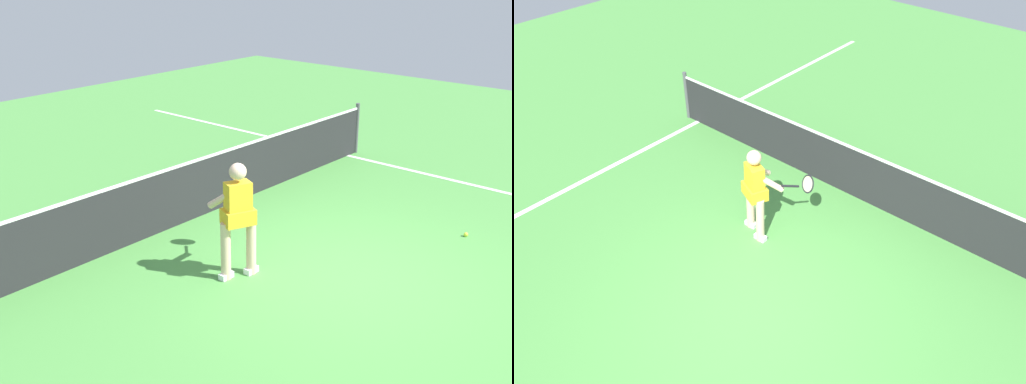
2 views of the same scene
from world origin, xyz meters
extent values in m
plane|color=#4C9342|center=(0.00, 0.00, 0.00)|extent=(25.94, 25.94, 0.00)
cube|color=white|center=(-4.31, 0.00, 0.00)|extent=(0.10, 17.95, 0.01)
cylinder|color=#4C4C51|center=(-4.61, 2.95, 0.52)|extent=(0.08, 0.08, 1.04)
cube|color=#232326|center=(0.00, 2.95, 0.46)|extent=(9.14, 0.02, 0.92)
cube|color=white|center=(0.00, 2.95, 0.94)|extent=(9.14, 0.02, 0.04)
cylinder|color=beige|center=(-1.17, 1.20, 0.39)|extent=(0.13, 0.13, 0.78)
cylinder|color=beige|center=(-0.84, 1.06, 0.39)|extent=(0.13, 0.13, 0.78)
cube|color=white|center=(-1.17, 1.20, 0.04)|extent=(0.20, 0.10, 0.08)
cube|color=white|center=(-0.84, 1.06, 0.04)|extent=(0.20, 0.10, 0.08)
cube|color=gold|center=(-1.01, 1.13, 1.04)|extent=(0.37, 0.31, 0.52)
cube|color=gold|center=(-1.01, 1.13, 0.84)|extent=(0.48, 0.42, 0.20)
sphere|color=beige|center=(-1.01, 1.13, 1.44)|extent=(0.22, 0.22, 0.22)
cylinder|color=beige|center=(-1.08, 1.33, 1.06)|extent=(0.10, 0.48, 0.37)
cylinder|color=beige|center=(-0.81, 1.21, 1.06)|extent=(0.42, 0.39, 0.37)
cylinder|color=black|center=(-0.53, 1.38, 1.02)|extent=(0.15, 0.28, 0.14)
torus|color=black|center=(-0.41, 1.66, 0.96)|extent=(0.31, 0.22, 0.28)
cylinder|color=beige|center=(-0.41, 1.66, 0.96)|extent=(0.26, 0.18, 0.23)
camera|label=1|loc=(-6.55, -3.99, 4.04)|focal=45.40mm
camera|label=2|loc=(3.14, -3.33, 5.53)|focal=35.80mm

